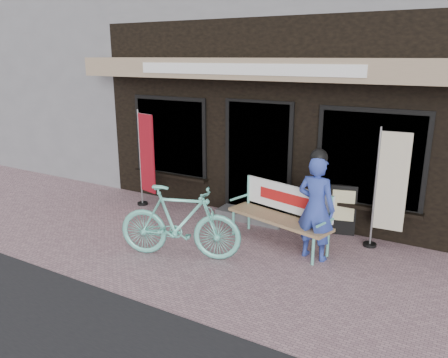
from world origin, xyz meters
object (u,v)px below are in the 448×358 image
Objects in this scene: bicycle at (180,222)px; nobori_cream at (389,188)px; bench at (282,210)px; menu_stand at (343,210)px; person at (316,206)px; nobori_red at (146,158)px.

bicycle is 0.96× the size of nobori_cream.
bench is 1.15m from menu_stand.
person is 1.23m from nobori_cream.
bench is at bearing -144.72° from menu_stand.
nobori_cream reaches higher than bench.
bench is at bearing -61.77° from bicycle.
person is at bearing -138.11° from nobori_cream.
bicycle is at bearing -148.42° from nobori_cream.
bicycle is at bearing -118.43° from bench.
menu_stand is at bearing -60.88° from bicycle.
menu_stand is (-0.73, 0.24, -0.55)m from nobori_cream.
nobori_cream is at bearing 52.26° from person.
bench is at bearing -160.69° from nobori_cream.
nobori_cream is (2.61, 1.85, 0.44)m from bicycle.
bench is 1.66m from nobori_cream.
person is (0.63, -0.24, 0.26)m from bench.
nobori_red is at bearing 174.36° from menu_stand.
bicycle reaches higher than bench.
nobori_red is at bearing 32.24° from bicycle.
menu_stand is (1.88, 2.09, -0.11)m from bicycle.
nobori_cream is 2.22× the size of menu_stand.
person reaches higher than bench.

